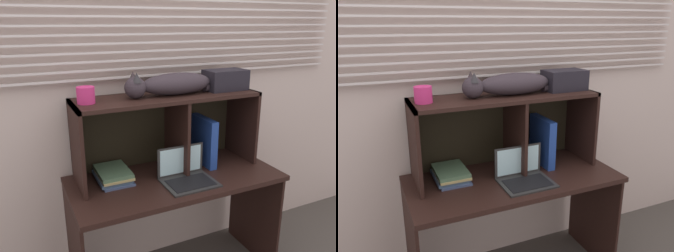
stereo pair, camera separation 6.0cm
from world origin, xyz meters
The scene contains 9 objects.
back_panel_with_blinds centered at (0.00, 0.55, 1.26)m, with size 4.40×0.08×2.50m.
desk centered at (0.00, 0.22, 0.59)m, with size 1.27×0.58×0.74m.
hutch_shelf_unit centered at (0.01, 0.36, 1.07)m, with size 1.13×0.34×0.48m.
cat centered at (0.03, 0.33, 1.29)m, with size 0.76×0.16×0.15m.
laptop centered at (0.03, 0.14, 0.78)m, with size 0.30×0.24×0.19m.
binder_upright centered at (0.26, 0.33, 0.90)m, with size 0.05×0.27×0.31m, color #204097.
book_stack centered at (-0.36, 0.33, 0.77)m, with size 0.19×0.26×0.07m.
small_basket centered at (-0.49, 0.33, 1.27)m, with size 0.10×0.10×0.09m, color #D62F77.
storage_box centered at (0.41, 0.33, 1.29)m, with size 0.26×0.16×0.13m, color black.
Camera 1 is at (-0.84, -1.45, 1.64)m, focal length 36.08 mm.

